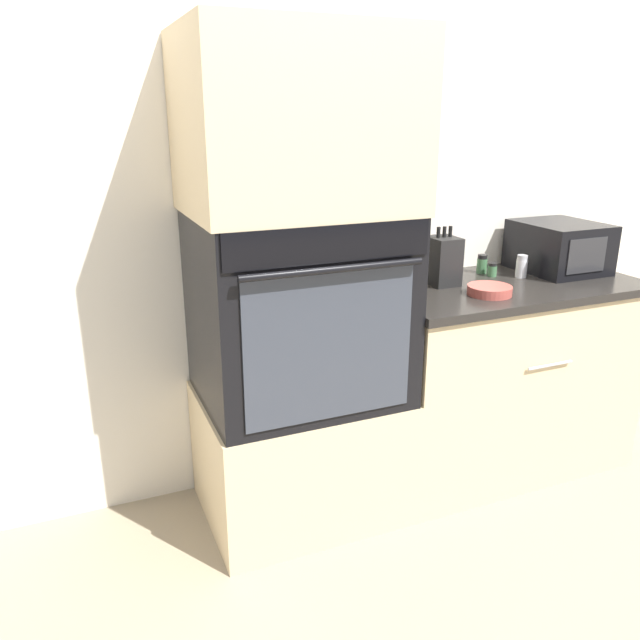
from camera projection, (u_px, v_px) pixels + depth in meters
ground_plane at (417, 525)px, 2.50m from camera, size 12.00×12.00×0.00m
wall_back at (354, 192)px, 2.66m from camera, size 8.00×0.05×2.50m
oven_cabinet_base at (300, 452)px, 2.54m from camera, size 0.77×0.60×0.52m
wall_oven at (299, 308)px, 2.34m from camera, size 0.75×0.64×0.72m
oven_cabinet_upper at (296, 123)px, 2.14m from camera, size 0.77×0.60×0.61m
counter_unit at (497, 375)px, 2.84m from camera, size 1.18×0.63×0.87m
microwave at (559, 247)px, 2.86m from camera, size 0.34×0.38×0.22m
knife_block at (443, 261)px, 2.64m from camera, size 0.12×0.14×0.25m
bowl at (490, 290)px, 2.51m from camera, size 0.18×0.18×0.04m
condiment_jar_near at (522, 267)px, 2.76m from camera, size 0.05×0.05×0.10m
condiment_jar_mid at (492, 270)px, 2.79m from camera, size 0.04×0.04×0.06m
condiment_jar_far at (453, 264)px, 2.86m from camera, size 0.06×0.06×0.08m
condiment_jar_back at (482, 264)px, 2.84m from camera, size 0.05×0.05×0.09m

